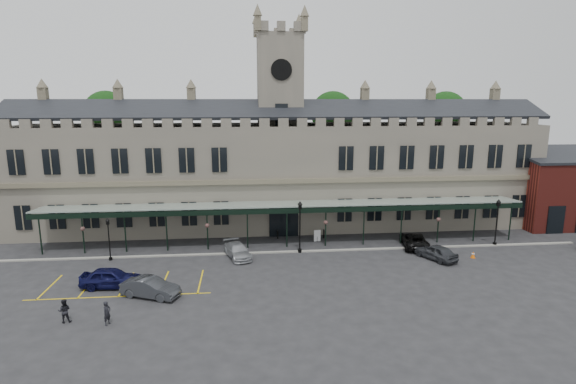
{
  "coord_description": "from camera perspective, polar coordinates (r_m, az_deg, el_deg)",
  "views": [
    {
      "loc": [
        -4.12,
        -36.59,
        14.78
      ],
      "look_at": [
        0.0,
        6.0,
        6.0
      ],
      "focal_mm": 28.0,
      "sensor_mm": 36.0,
      "label": 1
    }
  ],
  "objects": [
    {
      "name": "person_a",
      "position": [
        33.32,
        -22.0,
        -14.07
      ],
      "size": [
        0.62,
        0.71,
        1.65
      ],
      "primitive_type": "imported",
      "rotation": [
        0.0,
        0.0,
        1.12
      ],
      "color": "black",
      "rests_on": "ground"
    },
    {
      "name": "car_left_b",
      "position": [
        36.56,
        -17.08,
        -11.52
      ],
      "size": [
        4.79,
        3.14,
        1.49
      ],
      "primitive_type": "imported",
      "rotation": [
        0.0,
        0.0,
        1.19
      ],
      "color": "#303237",
      "rests_on": "ground"
    },
    {
      "name": "car_van",
      "position": [
        48.01,
        15.72,
        -5.89
      ],
      "size": [
        3.22,
        5.45,
        1.42
      ],
      "primitive_type": "imported",
      "rotation": [
        0.0,
        0.0,
        2.96
      ],
      "color": "black",
      "rests_on": "ground"
    },
    {
      "name": "parking_markings",
      "position": [
        39.34,
        -20.03,
        -11.21
      ],
      "size": [
        16.0,
        6.0,
        0.01
      ],
      "primitive_type": null,
      "color": "gold",
      "rests_on": "ground"
    },
    {
      "name": "clock_tower",
      "position": [
        52.77,
        -1.06,
        9.78
      ],
      "size": [
        5.6,
        5.6,
        24.8
      ],
      "color": "#605A50",
      "rests_on": "ground"
    },
    {
      "name": "tree_behind_right",
      "position": [
        67.73,
        19.27,
        9.3
      ],
      "size": [
        6.0,
        6.0,
        16.0
      ],
      "color": "#332314",
      "rests_on": "ground"
    },
    {
      "name": "tree_behind_left",
      "position": [
        64.16,
        -21.99,
        9.01
      ],
      "size": [
        6.0,
        6.0,
        16.0
      ],
      "color": "#332314",
      "rests_on": "ground"
    },
    {
      "name": "canopy",
      "position": [
        45.94,
        -0.18,
        -4.03
      ],
      "size": [
        50.0,
        4.1,
        4.3
      ],
      "color": "#8C9E93",
      "rests_on": "ground"
    },
    {
      "name": "bollard_right",
      "position": [
        49.3,
        4.57,
        -5.32
      ],
      "size": [
        0.17,
        0.17,
        0.93
      ],
      "primitive_type": "cylinder",
      "color": "black",
      "rests_on": "ground"
    },
    {
      "name": "sign_board",
      "position": [
        48.07,
        3.73,
        -5.58
      ],
      "size": [
        0.72,
        0.16,
        1.24
      ],
      "rotation": [
        0.0,
        0.0,
        0.15
      ],
      "color": "black",
      "rests_on": "ground"
    },
    {
      "name": "car_taxi",
      "position": [
        43.53,
        -6.44,
        -7.41
      ],
      "size": [
        3.15,
        4.86,
        1.31
      ],
      "primitive_type": "imported",
      "rotation": [
        0.0,
        0.0,
        0.32
      ],
      "color": "#9B9EA3",
      "rests_on": "ground"
    },
    {
      "name": "lamp_post_right",
      "position": [
        50.76,
        25.02,
        -3.02
      ],
      "size": [
        0.47,
        0.47,
        4.93
      ],
      "color": "black",
      "rests_on": "ground"
    },
    {
      "name": "brick_annex",
      "position": [
        63.42,
        31.54,
        0.22
      ],
      "size": [
        12.4,
        8.36,
        9.23
      ],
      "color": "maroon",
      "rests_on": "ground"
    },
    {
      "name": "kerb",
      "position": [
        44.78,
        0.06,
        -7.6
      ],
      "size": [
        60.0,
        0.4,
        0.12
      ],
      "primitive_type": "cube",
      "color": "gray",
      "rests_on": "ground"
    },
    {
      "name": "lamp_post_left",
      "position": [
        45.17,
        -21.81,
        -5.13
      ],
      "size": [
        0.39,
        0.39,
        4.1
      ],
      "color": "black",
      "rests_on": "ground"
    },
    {
      "name": "tree_behind_mid",
      "position": [
        62.8,
        5.69,
        9.75
      ],
      "size": [
        6.0,
        6.0,
        16.0
      ],
      "color": "#332314",
      "rests_on": "ground"
    },
    {
      "name": "station_building",
      "position": [
        53.31,
        -1.03,
        2.63
      ],
      "size": [
        60.0,
        10.36,
        17.3
      ],
      "color": "#605A50",
      "rests_on": "ground"
    },
    {
      "name": "ground",
      "position": [
        39.68,
        0.85,
        -10.28
      ],
      "size": [
        140.0,
        140.0,
        0.0
      ],
      "primitive_type": "plane",
      "color": "#232325"
    },
    {
      "name": "car_right_a",
      "position": [
        44.94,
        18.26,
        -7.24
      ],
      "size": [
        3.43,
        4.57,
        1.45
      ],
      "primitive_type": "imported",
      "rotation": [
        0.0,
        0.0,
        3.6
      ],
      "color": "#303237",
      "rests_on": "ground"
    },
    {
      "name": "lamp_post_mid",
      "position": [
        43.92,
        1.52,
        -3.85
      ],
      "size": [
        0.49,
        0.49,
        5.2
      ],
      "color": "black",
      "rests_on": "ground"
    },
    {
      "name": "bollard_left",
      "position": [
        48.91,
        -1.32,
        -5.41
      ],
      "size": [
        0.17,
        0.17,
        0.95
      ],
      "primitive_type": "cylinder",
      "color": "black",
      "rests_on": "ground"
    },
    {
      "name": "traffic_cone",
      "position": [
        46.66,
        22.44,
        -7.38
      ],
      "size": [
        0.4,
        0.4,
        0.64
      ],
      "rotation": [
        0.0,
        0.0,
        -0.33
      ],
      "color": "#F06207",
      "rests_on": "ground"
    },
    {
      "name": "person_b",
      "position": [
        34.78,
        -26.53,
        -13.34
      ],
      "size": [
        0.91,
        0.76,
        1.67
      ],
      "primitive_type": "imported",
      "rotation": [
        0.0,
        0.0,
        3.31
      ],
      "color": "black",
      "rests_on": "ground"
    },
    {
      "name": "car_left_a",
      "position": [
        39.28,
        -21.55,
        -10.1
      ],
      "size": [
        4.86,
        2.22,
        1.61
      ],
      "primitive_type": "imported",
      "rotation": [
        0.0,
        0.0,
        1.5
      ],
      "color": "#0C0D37",
      "rests_on": "ground"
    }
  ]
}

